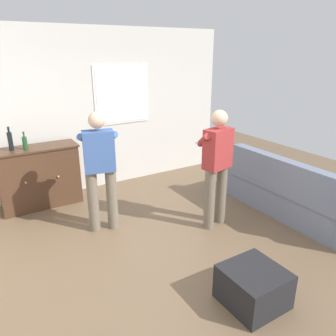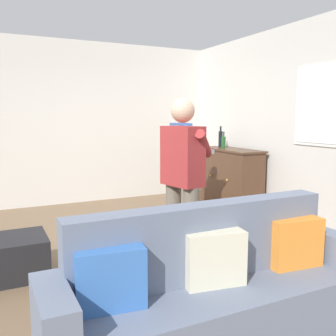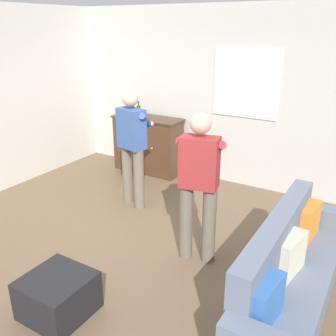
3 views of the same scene
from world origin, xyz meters
name	(u,v)px [view 3 (image 3 of 3)]	position (x,y,z in m)	size (l,w,h in m)	color
ground	(116,248)	(0.00, 0.00, 0.00)	(10.40, 10.40, 0.00)	brown
wall_back_with_window	(215,96)	(0.02, 2.66, 1.41)	(5.20, 0.15, 2.80)	beige
couch	(290,279)	(2.01, -0.01, 0.36)	(0.57, 2.25, 0.94)	slate
sideboard_cabinet	(148,145)	(-1.08, 2.30, 0.50)	(1.25, 0.49, 0.99)	#472D1E
bottle_wine_green	(132,107)	(-1.42, 2.31, 1.14)	(0.07, 0.07, 0.36)	black
bottle_liquor_amber	(139,111)	(-1.23, 2.25, 1.10)	(0.07, 0.07, 0.27)	#1E4C23
ottoman	(58,295)	(0.24, -1.11, 0.19)	(0.57, 0.57, 0.38)	black
person_standing_left	(133,144)	(-0.50, 1.06, 0.94)	(0.54, 0.51, 1.68)	#6B6051
person_standing_right	(199,181)	(0.91, 0.33, 0.94)	(0.55, 0.51, 1.68)	#6B6051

